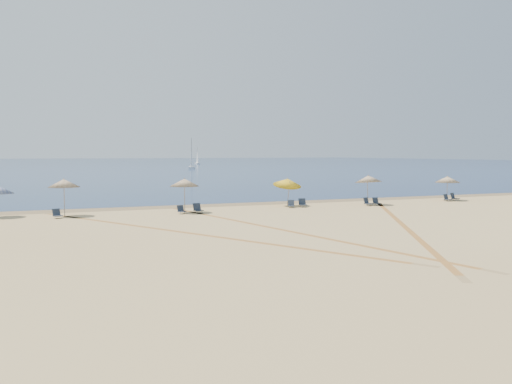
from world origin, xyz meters
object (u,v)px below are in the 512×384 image
chair_3 (198,209)px  chair_4 (291,204)px  chair_2 (181,210)px  chair_6 (367,202)px  umbrella_4 (368,179)px  chair_7 (376,202)px  umbrella_1 (64,183)px  umbrella_2 (184,183)px  chair_8 (447,198)px  sailboat_2 (191,159)px  chair_9 (454,197)px  chair_5 (303,203)px  sailboat_0 (197,159)px  chair_1 (57,214)px  umbrella_3 (287,182)px  umbrella_5 (447,179)px

chair_3 → chair_4: bearing=-5.0°
chair_2 → chair_6: bearing=-15.2°
chair_3 → chair_4: chair_3 is taller
umbrella_4 → chair_7: umbrella_4 is taller
chair_4 → chair_7: size_ratio=1.17×
umbrella_1 → chair_3: (9.02, -1.29, -1.97)m
umbrella_1 → chair_7: 24.44m
umbrella_2 → chair_8: 24.28m
chair_3 → chair_6: (14.36, -0.14, -0.01)m
sailboat_2 → chair_9: bearing=-74.4°
chair_5 → sailboat_0: 167.79m
chair_8 → sailboat_0: bearing=67.9°
chair_5 → chair_9: bearing=10.8°
sailboat_2 → chair_2: bearing=-87.7°
umbrella_4 → chair_8: (8.48, 0.18, -1.89)m
chair_3 → chair_8: size_ratio=1.06×
chair_7 → sailboat_2: bearing=81.8°
chair_1 → sailboat_2: 113.20m
chair_6 → chair_5: bearing=149.0°
chair_1 → chair_9: (33.84, 0.46, 0.04)m
chair_7 → sailboat_0: 167.33m
umbrella_3 → umbrella_4: bearing=-12.9°
chair_2 → sailboat_0: (47.67, 164.47, 1.78)m
umbrella_3 → chair_9: umbrella_3 is taller
umbrella_5 → sailboat_0: bearing=82.1°
sailboat_2 → chair_7: bearing=-79.2°
umbrella_5 → chair_7: size_ratio=3.58×
umbrella_1 → umbrella_4: size_ratio=1.02×
umbrella_3 → chair_9: (16.18, -1.18, -1.65)m
chair_3 → chair_5: size_ratio=1.01×
chair_4 → chair_3: bearing=-150.8°
umbrella_3 → umbrella_4: size_ratio=0.98×
umbrella_3 → chair_6: 6.82m
chair_3 → chair_4: (7.85, 0.76, -0.04)m
chair_2 → chair_7: bearing=-14.8°
umbrella_1 → sailboat_0: sailboat_0 is taller
umbrella_3 → chair_9: bearing=-4.2°
chair_3 → umbrella_1: bearing=161.4°
umbrella_2 → sailboat_2: bearing=74.6°
umbrella_4 → chair_1: size_ratio=3.40×
umbrella_2 → chair_2: size_ratio=3.69×
chair_3 → sailboat_0: (46.43, 164.38, 1.73)m
umbrella_2 → chair_2: umbrella_2 is taller
chair_6 → chair_3: bearing=158.6°
sailboat_0 → chair_7: bearing=-97.4°
chair_4 → chair_5: size_ratio=0.97×
chair_7 → sailboat_2: 107.85m
chair_6 → sailboat_2: sailboat_2 is taller
chair_3 → chair_8: chair_3 is taller
umbrella_3 → umbrella_1: bearing=-177.5°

